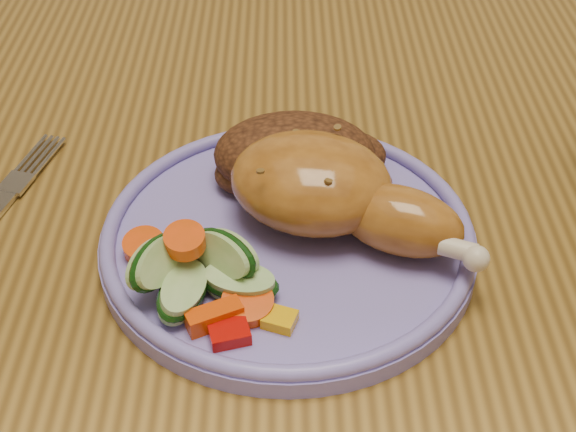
{
  "coord_description": "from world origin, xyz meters",
  "views": [
    {
      "loc": [
        -0.07,
        -0.45,
        1.1
      ],
      "look_at": [
        -0.07,
        -0.06,
        0.78
      ],
      "focal_mm": 50.0,
      "sensor_mm": 36.0,
      "label": 1
    }
  ],
  "objects": [
    {
      "name": "vegetable_pile",
      "position": [
        -0.12,
        -0.11,
        0.77
      ],
      "size": [
        0.11,
        0.1,
        0.05
      ],
      "color": "#A50A05",
      "rests_on": "plate"
    },
    {
      "name": "rice_pilaf",
      "position": [
        -0.06,
        -0.01,
        0.78
      ],
      "size": [
        0.12,
        0.08,
        0.05
      ],
      "color": "#4E2813",
      "rests_on": "plate"
    },
    {
      "name": "dining_table",
      "position": [
        0.0,
        0.0,
        0.67
      ],
      "size": [
        0.9,
        1.4,
        0.75
      ],
      "color": "brown",
      "rests_on": "ground"
    },
    {
      "name": "plate",
      "position": [
        -0.07,
        -0.06,
        0.76
      ],
      "size": [
        0.24,
        0.24,
        0.01
      ],
      "primitive_type": "cylinder",
      "color": "#766AC1",
      "rests_on": "dining_table"
    },
    {
      "name": "plate_rim",
      "position": [
        -0.07,
        -0.06,
        0.77
      ],
      "size": [
        0.24,
        0.24,
        0.01
      ],
      "primitive_type": "torus",
      "color": "#766AC1",
      "rests_on": "plate"
    },
    {
      "name": "chair_far",
      "position": [
        0.0,
        0.63,
        0.49
      ],
      "size": [
        0.42,
        0.42,
        0.91
      ],
      "color": "#4C2D16",
      "rests_on": "ground"
    },
    {
      "name": "chicken_leg",
      "position": [
        -0.04,
        -0.05,
        0.79
      ],
      "size": [
        0.16,
        0.13,
        0.06
      ],
      "color": "#AA6823",
      "rests_on": "plate"
    }
  ]
}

